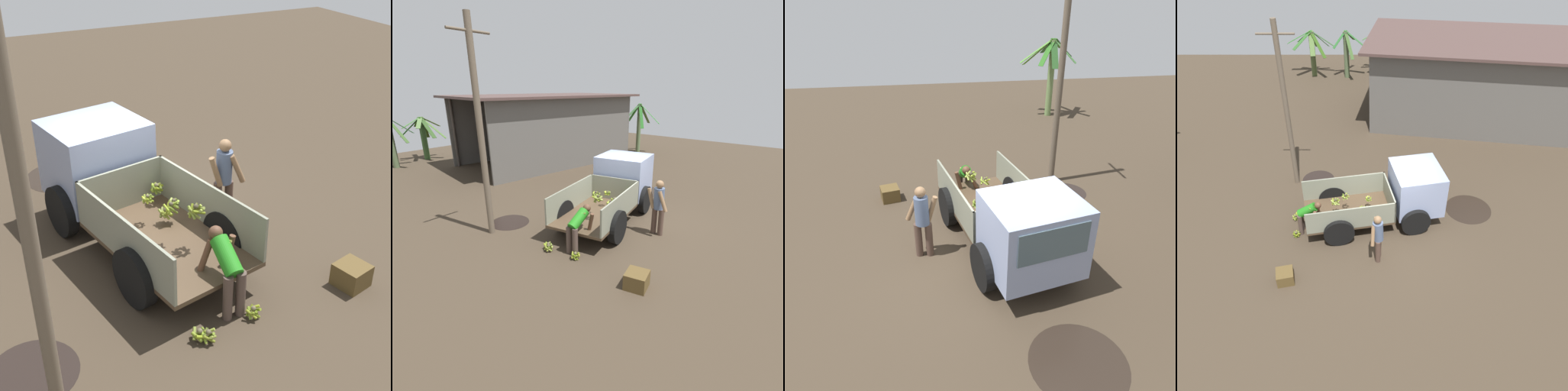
% 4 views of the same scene
% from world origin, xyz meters
% --- Properties ---
extents(ground, '(36.00, 36.00, 0.00)m').
position_xyz_m(ground, '(0.00, 0.00, 0.00)').
color(ground, '#403426').
extents(mud_patch_0, '(1.65, 1.65, 0.01)m').
position_xyz_m(mud_patch_0, '(2.92, 0.85, 0.00)').
color(mud_patch_0, black).
rests_on(mud_patch_0, ground).
extents(mud_patch_1, '(1.27, 1.27, 0.01)m').
position_xyz_m(mud_patch_1, '(-2.75, 2.70, 0.00)').
color(mud_patch_1, black).
rests_on(mud_patch_1, ground).
extents(cargo_truck, '(4.85, 2.72, 1.97)m').
position_xyz_m(cargo_truck, '(0.41, 0.46, 1.06)').
color(cargo_truck, '#4C3928').
rests_on(cargo_truck, ground).
extents(warehouse_shed, '(10.95, 7.33, 3.88)m').
position_xyz_m(warehouse_shed, '(4.78, 8.22, 2.73)').
color(warehouse_shed, '#605D58').
rests_on(warehouse_shed, ground).
extents(utility_pole, '(1.21, 0.18, 6.11)m').
position_xyz_m(utility_pole, '(-3.58, 2.52, 3.13)').
color(utility_pole, brown).
rests_on(utility_pole, ground).
extents(banana_palm_1, '(2.01, 2.53, 3.25)m').
position_xyz_m(banana_palm_1, '(10.35, 5.38, 1.73)').
color(banana_palm_1, '#5E754A').
rests_on(banana_palm_1, ground).
extents(banana_palm_2, '(2.28, 2.59, 2.60)m').
position_xyz_m(banana_palm_2, '(-0.08, 14.48, 1.43)').
color(banana_palm_2, '#385A2C').
rests_on(banana_palm_2, ground).
extents(person_foreground_visitor, '(0.41, 0.74, 1.73)m').
position_xyz_m(person_foreground_visitor, '(-0.42, -1.53, 0.96)').
color(person_foreground_visitor, brown).
rests_on(person_foreground_visitor, ground).
extents(person_worker_loading, '(0.82, 0.65, 1.27)m').
position_xyz_m(person_worker_loading, '(-2.72, -0.31, 0.77)').
color(person_worker_loading, '#4E3D36').
rests_on(person_worker_loading, ground).
extents(banana_bunch_on_ground_0, '(0.28, 0.27, 0.21)m').
position_xyz_m(banana_bunch_on_ground_0, '(-3.20, 0.39, 0.12)').
color(banana_bunch_on_ground_0, brown).
rests_on(banana_bunch_on_ground_0, ground).
extents(banana_bunch_on_ground_1, '(0.28, 0.28, 0.22)m').
position_xyz_m(banana_bunch_on_ground_1, '(-3.12, -0.56, 0.12)').
color(banana_bunch_on_ground_1, brown).
rests_on(banana_bunch_on_ground_1, ground).
extents(banana_bunch_on_ground_2, '(0.26, 0.25, 0.22)m').
position_xyz_m(banana_bunch_on_ground_2, '(-3.27, 0.29, 0.12)').
color(banana_bunch_on_ground_2, brown).
rests_on(banana_bunch_on_ground_2, ground).
extents(wooden_crate_0, '(0.59, 0.59, 0.39)m').
position_xyz_m(wooden_crate_0, '(-3.15, -2.43, 0.19)').
color(wooden_crate_0, brown).
rests_on(wooden_crate_0, ground).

